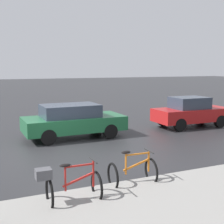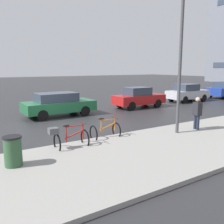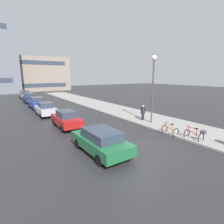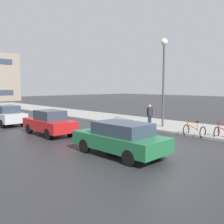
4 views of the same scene
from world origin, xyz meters
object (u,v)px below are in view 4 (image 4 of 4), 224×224
Objects in this scene: car_green at (120,138)px; streetlamp at (164,66)px; car_silver at (7,115)px; pedestrian at (150,114)px; car_red at (49,123)px; bicycle_second at (194,130)px.

car_green is 0.69× the size of streetlamp.
pedestrian is (7.64, -8.23, 0.16)m from car_silver.
car_red is at bearing 162.47° from pedestrian.
bicycle_second is at bearing -47.57° from car_red.
bicycle_second is 0.30× the size of car_red.
car_red is 8.84m from streetlamp.
bicycle_second is 4.53m from pedestrian.
car_silver is 0.62× the size of streetlamp.
car_silver is (-0.27, 12.29, 0.01)m from car_green.
car_green is at bearing -88.76° from car_silver.
bicycle_second is 5.27m from streetlamp.
car_silver reaches higher than car_red.
car_green is 1.10× the size of car_silver.
car_red is 2.40× the size of pedestrian.
car_red is at bearing 89.04° from car_green.
pedestrian is (7.27, -2.30, 0.17)m from car_red.
car_silver is at bearing 132.89° from pedestrian.
car_silver is at bearing 91.24° from car_green.
pedestrian is at bearing 28.88° from car_green.
pedestrian is at bearing -17.53° from car_red.
streetlamp is at bearing -26.13° from car_red.
car_silver is at bearing 117.11° from bicycle_second.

